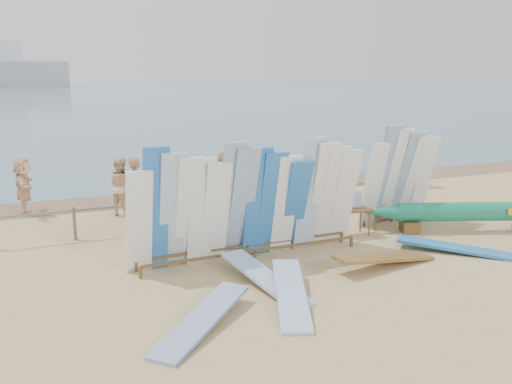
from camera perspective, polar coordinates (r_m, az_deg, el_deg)
name	(u,v)px	position (r m, az deg, el deg)	size (l,w,h in m)	color
ground	(258,254)	(13.37, 0.23, -6.55)	(160.00, 160.00, 0.00)	tan
ocean	(42,92)	(139.74, -21.63, 9.77)	(320.00, 240.00, 0.02)	slate
wet_sand_strip	(179,195)	(19.94, -8.09, -0.30)	(40.00, 2.60, 0.01)	#826349
fence	(217,203)	(15.88, -4.11, -1.14)	(12.08, 0.08, 0.90)	#7A685C
main_surfboard_rack	(251,206)	(12.70, -0.58, -1.49)	(5.78, 0.95, 2.88)	brown
side_surfboard_rack	(399,179)	(16.27, 14.83, 1.29)	(2.63, 1.03, 2.96)	brown
outrigger_canoe	(468,213)	(16.18, 21.45, -2.06)	(5.74, 2.67, 0.85)	brown
vendor_table	(353,221)	(15.01, 10.13, -3.00)	(0.97, 0.73, 1.22)	brown
flat_board_e	(202,328)	(9.78, -5.66, -14.03)	(0.56, 2.70, 0.07)	silver
flat_board_c	(384,266)	(12.91, 13.35, -7.60)	(0.56, 2.70, 0.07)	brown
flat_board_d	(453,252)	(14.36, 20.01, -5.97)	(0.56, 2.70, 0.07)	blue
flat_board_b	(291,303)	(10.69, 3.67, -11.59)	(0.56, 2.70, 0.07)	#86A9D7
flat_board_a	(264,286)	(11.46, 0.90, -9.87)	(0.56, 2.70, 0.07)	#86A9D7
beach_chair_left	(240,206)	(17.17, -1.71, -1.45)	(0.69, 0.70, 0.80)	red
beach_chair_right	(216,207)	(16.83, -4.23, -1.63)	(0.80, 0.81, 0.93)	red
stroller	(294,195)	(17.76, 4.01, -0.32)	(0.72, 0.90, 1.09)	red
beachgoer_9	(319,166)	(21.29, 6.66, 2.77)	(1.05, 0.43, 1.62)	tan
beachgoer_5	(225,173)	(19.43, -3.32, 2.02)	(1.57, 0.51, 1.70)	beige
beachgoer_10	(329,169)	(19.84, 7.73, 2.40)	(1.10, 0.47, 1.87)	#8C6042
beachgoer_1	(137,188)	(16.81, -12.42, 0.42)	(0.68, 0.37, 1.87)	#8C6042
beachgoer_2	(120,186)	(17.28, -14.09, 0.58)	(0.89, 0.43, 1.83)	beige
beachgoer_11	(23,186)	(18.31, -23.29, 0.55)	(1.67, 0.54, 1.80)	beige
beachgoer_extra_0	(413,163)	(22.03, 16.18, 2.97)	(1.19, 0.49, 1.84)	tan
beachgoer_6	(246,183)	(17.76, -1.05, 0.94)	(0.80, 0.38, 1.63)	tan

